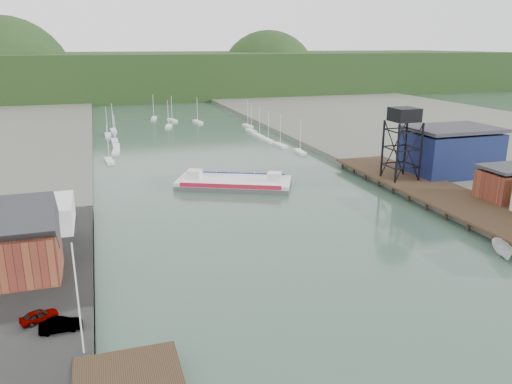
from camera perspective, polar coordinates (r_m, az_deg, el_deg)
ground at (r=57.05m, az=18.25°, el=-18.08°), size 600.00×600.00×0.00m
west_quay at (r=65.72m, az=-25.15°, el=-13.15°), size 16.00×80.00×1.60m
east_pier at (r=109.82m, az=20.59°, el=-0.22°), size 14.00×70.00×2.45m
harbor_building at (r=72.85m, az=-26.31°, el=-5.78°), size 12.20×8.20×8.90m
white_shed at (r=92.54m, az=-25.70°, el=-2.60°), size 18.00×12.00×4.50m
flagpole at (r=52.98m, az=-19.69°, el=-11.49°), size 0.16×0.16×12.00m
lift_tower at (r=116.06m, az=16.56°, el=7.99°), size 6.50×6.50×16.00m
blue_shed at (r=127.93m, az=21.36°, el=4.37°), size 20.50×14.50×11.30m
marina_sailboats at (r=180.76m, az=-7.97°, el=6.47°), size 57.71×92.65×0.90m
distant_hills at (r=340.06m, az=-13.61°, el=12.57°), size 500.00×120.00×80.00m
chain_ferry at (r=114.59m, az=-2.53°, el=1.09°), size 27.72×20.19×3.71m
motorboat at (r=86.27m, az=26.40°, el=-5.94°), size 4.32×6.47×2.34m
car_west_a at (r=62.77m, az=-23.54°, el=-12.82°), size 4.44×3.16×1.40m
car_west_b at (r=59.97m, az=-21.42°, el=-13.96°), size 4.52×1.70×1.47m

